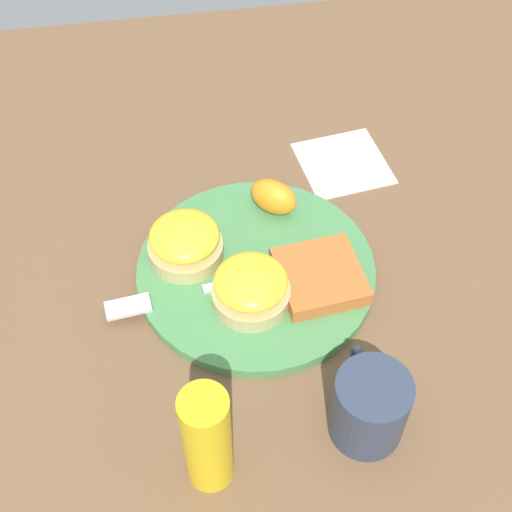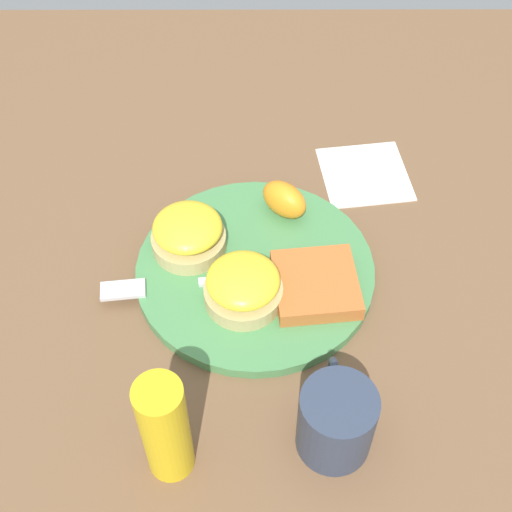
{
  "view_description": "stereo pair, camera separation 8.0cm",
  "coord_description": "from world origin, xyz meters",
  "views": [
    {
      "loc": [
        -0.5,
        0.08,
        0.66
      ],
      "look_at": [
        0.0,
        0.0,
        0.03
      ],
      "focal_mm": 50.0,
      "sensor_mm": 36.0,
      "label": 1
    },
    {
      "loc": [
        -0.5,
        0.0,
        0.66
      ],
      "look_at": [
        0.0,
        0.0,
        0.03
      ],
      "focal_mm": 50.0,
      "sensor_mm": 36.0,
      "label": 2
    }
  ],
  "objects": [
    {
      "name": "fork",
      "position": [
        -0.03,
        0.07,
        0.02
      ],
      "size": [
        0.04,
        0.24,
        0.0
      ],
      "color": "silver",
      "rests_on": "plate"
    },
    {
      "name": "plate",
      "position": [
        0.0,
        0.0,
        0.01
      ],
      "size": [
        0.27,
        0.27,
        0.01
      ],
      "primitive_type": "cylinder",
      "color": "#47844C",
      "rests_on": "ground_plane"
    },
    {
      "name": "ground_plane",
      "position": [
        0.0,
        0.0,
        0.0
      ],
      "size": [
        1.1,
        1.1,
        0.0
      ],
      "primitive_type": "plane",
      "color": "brown"
    },
    {
      "name": "cup",
      "position": [
        -0.2,
        -0.08,
        0.04
      ],
      "size": [
        0.1,
        0.07,
        0.08
      ],
      "color": "#2D384C",
      "rests_on": "ground_plane"
    },
    {
      "name": "napkin",
      "position": [
        0.16,
        -0.14,
        0.0
      ],
      "size": [
        0.12,
        0.12,
        0.0
      ],
      "primitive_type": "cube",
      "rotation": [
        0.0,
        0.0,
        0.13
      ],
      "color": "white",
      "rests_on": "ground_plane"
    },
    {
      "name": "sandwich_benedict_right",
      "position": [
        -0.05,
        0.01,
        0.04
      ],
      "size": [
        0.09,
        0.09,
        0.05
      ],
      "color": "tan",
      "rests_on": "plate"
    },
    {
      "name": "sandwich_benedict_left",
      "position": [
        0.03,
        0.08,
        0.04
      ],
      "size": [
        0.09,
        0.09,
        0.05
      ],
      "color": "tan",
      "rests_on": "plate"
    },
    {
      "name": "hashbrown_patty",
      "position": [
        -0.03,
        -0.07,
        0.02
      ],
      "size": [
        0.1,
        0.1,
        0.02
      ],
      "primitive_type": "cube",
      "rotation": [
        0.0,
        0.0,
        0.1
      ],
      "color": "#B6602B",
      "rests_on": "plate"
    },
    {
      "name": "condiment_bottle",
      "position": [
        -0.23,
        0.08,
        0.07
      ],
      "size": [
        0.04,
        0.04,
        0.14
      ],
      "primitive_type": "cylinder",
      "color": "gold",
      "rests_on": "ground_plane"
    },
    {
      "name": "orange_wedge",
      "position": [
        0.09,
        -0.04,
        0.04
      ],
      "size": [
        0.07,
        0.07,
        0.04
      ],
      "primitive_type": "ellipsoid",
      "rotation": [
        0.0,
        0.0,
        4.0
      ],
      "color": "orange",
      "rests_on": "plate"
    }
  ]
}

